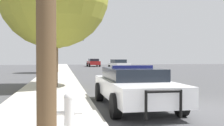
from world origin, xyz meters
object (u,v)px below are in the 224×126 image
traffic_light (67,43)px  car_background_oncoming (119,65)px  fire_hydrant (69,112)px  police_car (134,86)px  car_background_distant (93,62)px  tree_sidewalk_mid (56,32)px

traffic_light → car_background_oncoming: bearing=-0.7°
fire_hydrant → police_car: bearing=57.0°
car_background_oncoming → traffic_light: bearing=-5.7°
traffic_light → car_background_distant: 16.31m
car_background_oncoming → tree_sidewalk_mid: tree_sidewalk_mid is taller
police_car → car_background_oncoming: bearing=-100.8°
police_car → traffic_light: size_ratio=1.13×
traffic_light → tree_sidewalk_mid: tree_sidewalk_mid is taller
police_car → traffic_light: bearing=-86.5°
car_background_distant → car_background_oncoming: bearing=-86.8°
car_background_oncoming → tree_sidewalk_mid: size_ratio=0.74×
fire_hydrant → car_background_distant: bearing=83.1°
car_background_distant → fire_hydrant: bearing=-99.2°
car_background_oncoming → car_background_distant: bearing=-89.5°
police_car → traffic_light: traffic_light is taller
fire_hydrant → car_background_distant: 44.28m
police_car → car_background_distant: car_background_distant is taller
police_car → fire_hydrant: bearing=56.5°
fire_hydrant → car_background_distant: (5.33, 43.95, 0.18)m
fire_hydrant → car_background_distant: size_ratio=0.17×
police_car → traffic_light: 25.43m
car_background_distant → police_car: bearing=-96.6°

